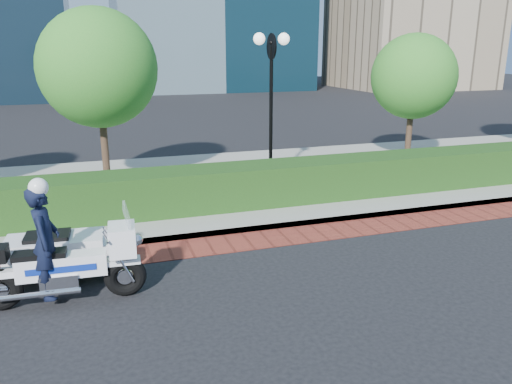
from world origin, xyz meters
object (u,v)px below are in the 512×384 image
object	(u,v)px
police_motorcycle	(58,253)
tree_b	(98,68)
lamppost	(271,86)
tree_c	(414,77)

from	to	relation	value
police_motorcycle	tree_b	bearing A→B (deg)	84.33
lamppost	tree_b	xyz separation A→B (m)	(-4.50, 1.30, 0.48)
lamppost	tree_b	size ratio (longest dim) A/B	0.86
tree_c	police_motorcycle	world-z (taller)	tree_c
lamppost	police_motorcycle	bearing A→B (deg)	-138.10
tree_b	tree_c	distance (m)	10.01
tree_b	police_motorcycle	world-z (taller)	tree_b
tree_c	police_motorcycle	bearing A→B (deg)	-150.46
lamppost	tree_b	bearing A→B (deg)	163.89
lamppost	police_motorcycle	xyz separation A→B (m)	(-5.50, -4.94, -2.24)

